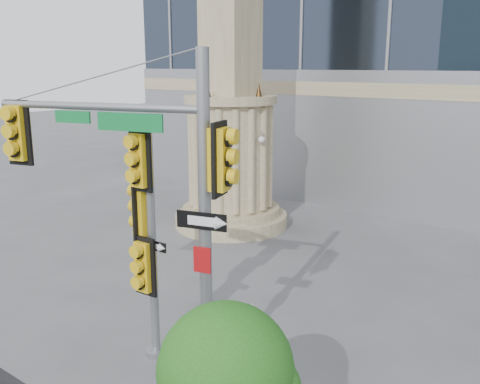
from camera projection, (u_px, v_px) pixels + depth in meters
The scene contains 5 objects.
ground at pixel (187, 383), 10.74m from camera, with size 120.00×120.00×0.00m, color #545456.
monument at pixel (231, 84), 19.95m from camera, with size 4.40×4.40×16.60m.
main_signal_pole at pixel (149, 181), 10.23m from camera, with size 4.94×1.84×6.53m.
secondary_signal_pole at pixel (146, 225), 11.05m from camera, with size 0.88×0.66×5.09m.
street_tree at pixel (228, 377), 7.40m from camera, with size 1.97×1.92×3.07m.
Camera 1 is at (6.67, -6.92, 6.23)m, focal length 40.00 mm.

